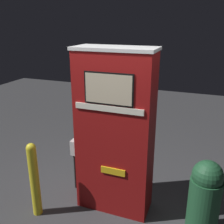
# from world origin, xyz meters

# --- Properties ---
(ground_plane) EXTENTS (14.00, 14.00, 0.00)m
(ground_plane) POSITION_xyz_m (0.00, 0.00, 0.00)
(ground_plane) COLOR #38383A
(gas_pump) EXTENTS (1.09, 0.47, 2.23)m
(gas_pump) POSITION_xyz_m (-0.00, 0.22, 1.12)
(gas_pump) COLOR maroon
(gas_pump) RESTS_ON ground_plane
(safety_bollard) EXTENTS (0.12, 0.12, 1.06)m
(safety_bollard) POSITION_xyz_m (-0.93, -0.33, 0.56)
(safety_bollard) COLOR yellow
(safety_bollard) RESTS_ON ground_plane
(trash_bin) EXTENTS (0.38, 0.38, 1.01)m
(trash_bin) POSITION_xyz_m (1.19, 0.09, 0.52)
(trash_bin) COLOR #1E4C2D
(trash_bin) RESTS_ON ground_plane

